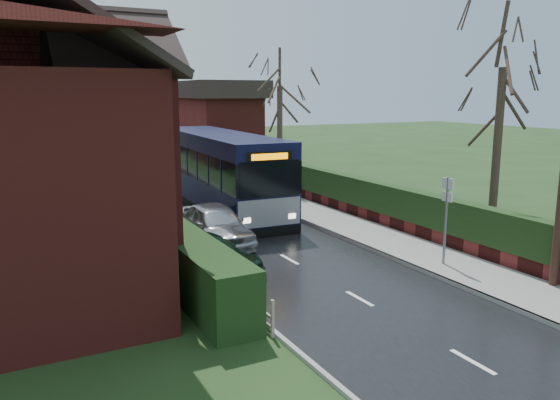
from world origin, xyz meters
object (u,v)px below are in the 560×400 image
bus (220,172)px  bus_stop_sign (447,208)px  car_green (207,254)px  car_silver (216,225)px

bus → bus_stop_sign: (2.99, -11.86, 0.14)m
bus → car_green: 9.74m
bus → car_green: bearing=-111.1°
bus → bus_stop_sign: bearing=-73.1°
bus → car_silver: bus is taller
car_silver → car_green: 3.22m
car_green → bus_stop_sign: bus_stop_sign is taller
car_silver → bus_stop_sign: bearing=-45.9°
car_green → bus_stop_sign: bearing=-46.7°
car_green → car_silver: bearing=41.2°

